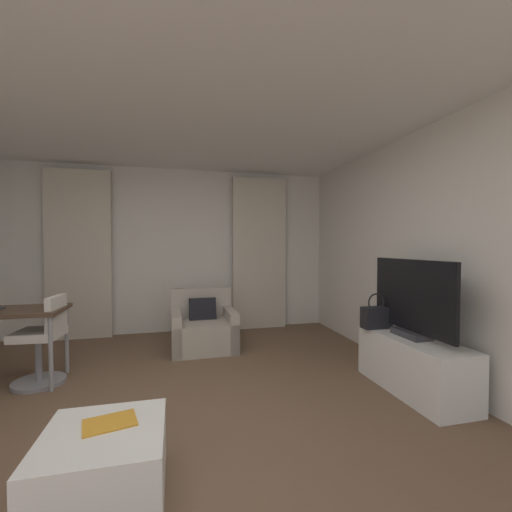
{
  "coord_description": "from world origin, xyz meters",
  "views": [
    {
      "loc": [
        0.0,
        -2.45,
        1.38
      ],
      "look_at": [
        0.96,
        1.43,
        1.26
      ],
      "focal_mm": 23.24,
      "sensor_mm": 36.0,
      "label": 1
    }
  ],
  "objects_px": {
    "tv_console": "(413,365)",
    "magazine_open": "(110,423)",
    "coffee_table": "(104,465)",
    "handbag_primary": "(376,317)",
    "armchair": "(203,329)",
    "desk_chair": "(43,345)",
    "tv_flatscreen": "(412,300)"
  },
  "relations": [
    {
      "from": "magazine_open",
      "to": "handbag_primary",
      "type": "distance_m",
      "value": 2.65
    },
    {
      "from": "handbag_primary",
      "to": "armchair",
      "type": "bearing_deg",
      "value": 140.17
    },
    {
      "from": "desk_chair",
      "to": "magazine_open",
      "type": "relative_size",
      "value": 2.75
    },
    {
      "from": "desk_chair",
      "to": "tv_console",
      "type": "height_order",
      "value": "desk_chair"
    },
    {
      "from": "coffee_table",
      "to": "tv_console",
      "type": "distance_m",
      "value": 2.66
    },
    {
      "from": "armchair",
      "to": "magazine_open",
      "type": "xyz_separation_m",
      "value": [
        -0.73,
        -2.47,
        0.12
      ]
    },
    {
      "from": "coffee_table",
      "to": "magazine_open",
      "type": "height_order",
      "value": "magazine_open"
    },
    {
      "from": "magazine_open",
      "to": "tv_console",
      "type": "xyz_separation_m",
      "value": [
        2.54,
        0.66,
        -0.12
      ]
    },
    {
      "from": "magazine_open",
      "to": "handbag_primary",
      "type": "height_order",
      "value": "handbag_primary"
    },
    {
      "from": "desk_chair",
      "to": "coffee_table",
      "type": "distance_m",
      "value": 1.99
    },
    {
      "from": "tv_console",
      "to": "handbag_primary",
      "type": "distance_m",
      "value": 0.57
    },
    {
      "from": "tv_console",
      "to": "armchair",
      "type": "bearing_deg",
      "value": 134.98
    },
    {
      "from": "desk_chair",
      "to": "handbag_primary",
      "type": "relative_size",
      "value": 2.39
    },
    {
      "from": "handbag_primary",
      "to": "tv_console",
      "type": "bearing_deg",
      "value": -72.74
    },
    {
      "from": "armchair",
      "to": "tv_console",
      "type": "height_order",
      "value": "armchair"
    },
    {
      "from": "magazine_open",
      "to": "tv_console",
      "type": "distance_m",
      "value": 2.63
    },
    {
      "from": "armchair",
      "to": "coffee_table",
      "type": "bearing_deg",
      "value": -106.38
    },
    {
      "from": "armchair",
      "to": "tv_console",
      "type": "distance_m",
      "value": 2.56
    },
    {
      "from": "handbag_primary",
      "to": "coffee_table",
      "type": "bearing_deg",
      "value": -154.9
    },
    {
      "from": "tv_console",
      "to": "coffee_table",
      "type": "bearing_deg",
      "value": -164.03
    },
    {
      "from": "coffee_table",
      "to": "tv_console",
      "type": "bearing_deg",
      "value": 15.97
    },
    {
      "from": "magazine_open",
      "to": "tv_flatscreen",
      "type": "bearing_deg",
      "value": 15.22
    },
    {
      "from": "tv_flatscreen",
      "to": "handbag_primary",
      "type": "xyz_separation_m",
      "value": [
        -0.13,
        0.38,
        -0.23
      ]
    },
    {
      "from": "desk_chair",
      "to": "tv_flatscreen",
      "type": "relative_size",
      "value": 0.83
    },
    {
      "from": "tv_flatscreen",
      "to": "desk_chair",
      "type": "bearing_deg",
      "value": 163.83
    },
    {
      "from": "coffee_table",
      "to": "handbag_primary",
      "type": "relative_size",
      "value": 1.74
    },
    {
      "from": "tv_console",
      "to": "magazine_open",
      "type": "bearing_deg",
      "value": -165.43
    },
    {
      "from": "magazine_open",
      "to": "coffee_table",
      "type": "bearing_deg",
      "value": -105.19
    },
    {
      "from": "desk_chair",
      "to": "magazine_open",
      "type": "distance_m",
      "value": 1.93
    },
    {
      "from": "desk_chair",
      "to": "tv_console",
      "type": "relative_size",
      "value": 0.77
    },
    {
      "from": "coffee_table",
      "to": "tv_flatscreen",
      "type": "xyz_separation_m",
      "value": [
        2.56,
        0.76,
        0.68
      ]
    },
    {
      "from": "desk_chair",
      "to": "magazine_open",
      "type": "xyz_separation_m",
      "value": [
        0.92,
        -1.69,
        -0.01
      ]
    }
  ]
}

